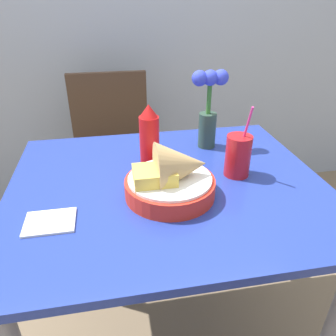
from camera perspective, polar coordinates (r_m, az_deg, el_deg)
dining_table at (r=1.05m, az=-0.02°, el=-8.02°), size 0.93×0.79×0.74m
chair_far_window at (r=1.76m, az=-9.67°, el=3.89°), size 0.40×0.40×0.88m
food_basket at (r=0.89m, az=0.94°, el=-1.66°), size 0.25×0.25×0.16m
ketchup_bottle at (r=1.04m, az=-3.27°, el=5.43°), size 0.06×0.06×0.21m
drink_cup at (r=1.02m, az=12.07°, el=1.90°), size 0.08×0.08×0.23m
flower_vase at (r=1.16m, az=7.08°, el=10.63°), size 0.13×0.06×0.28m
napkin at (r=0.87m, az=-19.87°, el=-8.83°), size 0.12×0.10×0.01m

